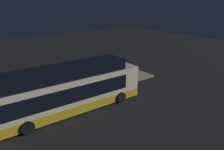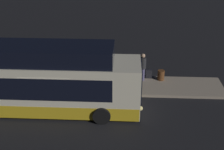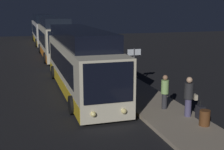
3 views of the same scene
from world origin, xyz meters
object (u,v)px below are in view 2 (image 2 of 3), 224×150
suitcase (149,74)px  trash_bin (161,75)px  passenger_waiting (143,66)px  passenger_boarding (122,70)px  sign_post (42,58)px  bus_lead (24,82)px

suitcase → trash_bin: 0.81m
passenger_waiting → suitcase: passenger_waiting is taller
passenger_boarding → suitcase: size_ratio=2.01×
suitcase → sign_post: bearing=-175.4°
passenger_boarding → suitcase: (1.69, 0.89, -0.61)m
passenger_boarding → suitcase: 2.01m
passenger_waiting → trash_bin: 1.36m
sign_post → passenger_boarding: bearing=-3.9°
trash_bin → passenger_boarding: bearing=-165.8°
passenger_boarding → passenger_waiting: size_ratio=0.92×
bus_lead → suitcase: bus_lead is taller
passenger_boarding → passenger_waiting: bearing=32.3°
bus_lead → sign_post: bearing=89.2°
bus_lead → passenger_waiting: (6.40, 3.63, -0.53)m
suitcase → trash_bin: suitcase is taller
passenger_boarding → sign_post: sign_post is taller
passenger_boarding → bus_lead: bearing=-140.5°
passenger_waiting → passenger_boarding: bearing=-151.2°
passenger_boarding → trash_bin: 2.60m
passenger_boarding → suitcase: passenger_boarding is taller
trash_bin → passenger_waiting: bearing=-176.7°
sign_post → trash_bin: (7.55, 0.28, -1.14)m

